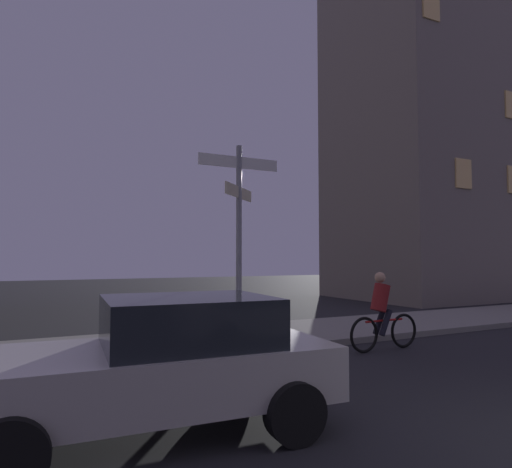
% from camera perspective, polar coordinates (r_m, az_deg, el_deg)
% --- Properties ---
extents(sidewalk_kerb, '(40.00, 3.01, 0.14)m').
position_cam_1_polar(sidewalk_kerb, '(10.79, 2.10, -12.89)').
color(sidewalk_kerb, gray).
rests_on(sidewalk_kerb, ground_plane).
extents(signpost, '(1.79, 1.05, 4.11)m').
position_cam_1_polar(signpost, '(9.16, -2.22, 1.24)').
color(signpost, gray).
rests_on(signpost, sidewalk_kerb).
extents(car_side_parked, '(4.07, 2.06, 1.46)m').
position_cam_1_polar(car_side_parked, '(5.12, -11.99, -15.85)').
color(car_side_parked, beige).
rests_on(car_side_parked, ground_plane).
extents(cyclist, '(1.82, 0.34, 1.61)m').
position_cam_1_polar(cyclist, '(9.61, 16.01, -9.90)').
color(cyclist, black).
rests_on(cyclist, ground_plane).
extents(building_right_block, '(8.06, 6.79, 19.55)m').
position_cam_1_polar(building_right_block, '(24.28, 20.95, 16.01)').
color(building_right_block, slate).
rests_on(building_right_block, ground_plane).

